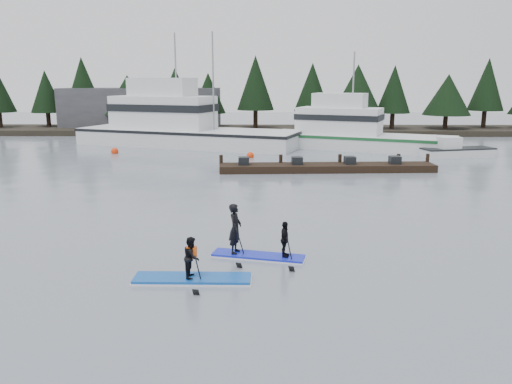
{
  "coord_description": "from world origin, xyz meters",
  "views": [
    {
      "loc": [
        0.32,
        -15.2,
        5.85
      ],
      "look_at": [
        0.0,
        6.0,
        1.1
      ],
      "focal_mm": 35.0,
      "sensor_mm": 36.0,
      "label": 1
    }
  ],
  "objects_px": {
    "fishing_boat_medium": "(355,141)",
    "floating_dock": "(327,168)",
    "fishing_boat_large": "(182,136)",
    "paddleboard_duo": "(255,239)",
    "paddleboard_solo": "(192,268)"
  },
  "relations": [
    {
      "from": "fishing_boat_large",
      "to": "fishing_boat_medium",
      "type": "xyz_separation_m",
      "value": [
        15.58,
        -2.09,
        -0.2
      ]
    },
    {
      "from": "paddleboard_solo",
      "to": "paddleboard_duo",
      "type": "xyz_separation_m",
      "value": [
        1.82,
        2.07,
        0.25
      ]
    },
    {
      "from": "fishing_boat_large",
      "to": "paddleboard_solo",
      "type": "relative_size",
      "value": 6.08
    },
    {
      "from": "floating_dock",
      "to": "paddleboard_solo",
      "type": "height_order",
      "value": "paddleboard_solo"
    },
    {
      "from": "floating_dock",
      "to": "fishing_boat_large",
      "type": "bearing_deg",
      "value": 128.1
    },
    {
      "from": "fishing_boat_medium",
      "to": "floating_dock",
      "type": "xyz_separation_m",
      "value": [
        -3.81,
        -11.35,
        -0.44
      ]
    },
    {
      "from": "fishing_boat_medium",
      "to": "paddleboard_solo",
      "type": "distance_m",
      "value": 31.58
    },
    {
      "from": "fishing_boat_medium",
      "to": "paddleboard_duo",
      "type": "distance_m",
      "value": 29.06
    },
    {
      "from": "fishing_boat_medium",
      "to": "paddleboard_duo",
      "type": "relative_size",
      "value": 5.14
    },
    {
      "from": "floating_dock",
      "to": "paddleboard_solo",
      "type": "bearing_deg",
      "value": -111.9
    },
    {
      "from": "fishing_boat_medium",
      "to": "floating_dock",
      "type": "bearing_deg",
      "value": -86.37
    },
    {
      "from": "paddleboard_duo",
      "to": "floating_dock",
      "type": "bearing_deg",
      "value": 87.44
    },
    {
      "from": "fishing_boat_large",
      "to": "paddleboard_duo",
      "type": "bearing_deg",
      "value": -57.29
    },
    {
      "from": "fishing_boat_large",
      "to": "paddleboard_duo",
      "type": "distance_m",
      "value": 30.81
    },
    {
      "from": "fishing_boat_large",
      "to": "fishing_boat_medium",
      "type": "height_order",
      "value": "fishing_boat_large"
    }
  ]
}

